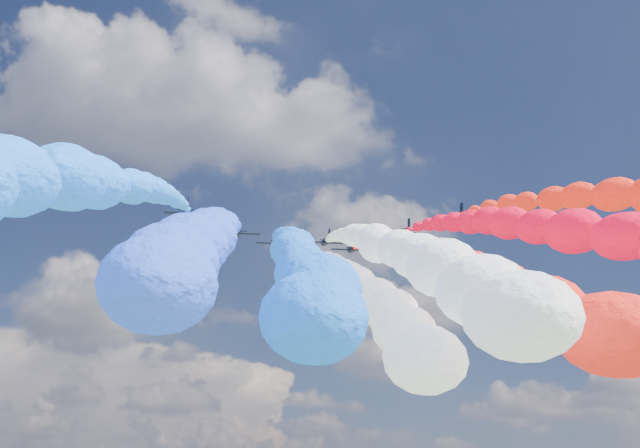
{
  "coord_description": "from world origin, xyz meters",
  "views": [
    {
      "loc": [
        -12.03,
        -150.62,
        48.44
      ],
      "look_at": [
        0.0,
        4.0,
        105.4
      ],
      "focal_mm": 44.59,
      "sensor_mm": 36.0,
      "label": 1
    }
  ],
  "objects": [
    {
      "name": "jet_3",
      "position": [
        1.76,
        9.38,
        103.4
      ],
      "size": [
        10.12,
        13.47,
        5.95
      ],
      "primitive_type": null,
      "rotation": [
        0.26,
        0.0,
        0.05
      ],
      "color": "black"
    },
    {
      "name": "jet_4",
      "position": [
        -0.47,
        22.75,
        103.4
      ],
      "size": [
        9.68,
        13.16,
        5.95
      ],
      "primitive_type": null,
      "rotation": [
        0.26,
        0.0,
        0.01
      ],
      "color": "black"
    },
    {
      "name": "trail_7",
      "position": [
        25.78,
        -69.8,
        80.17
      ],
      "size": [
        5.62,
        120.44,
        49.34
      ],
      "primitive_type": null,
      "color": "red"
    },
    {
      "name": "trail_2",
      "position": [
        -8.53,
        -51.7,
        80.17
      ],
      "size": [
        5.62,
        120.44,
        49.34
      ],
      "primitive_type": null,
      "color": "blue"
    },
    {
      "name": "trail_3",
      "position": [
        1.76,
        -53.25,
        80.17
      ],
      "size": [
        5.62,
        120.44,
        49.34
      ],
      "primitive_type": null,
      "color": "silver"
    },
    {
      "name": "jet_5",
      "position": [
        7.96,
        13.84,
        103.4
      ],
      "size": [
        9.82,
        13.26,
        5.95
      ],
      "primitive_type": null,
      "rotation": [
        0.26,
        0.0,
        0.03
      ],
      "color": "black"
    },
    {
      "name": "trail_6",
      "position": [
        17.35,
        -60.66,
        80.17
      ],
      "size": [
        5.62,
        120.44,
        49.34
      ],
      "primitive_type": null,
      "color": "red"
    },
    {
      "name": "jet_2",
      "position": [
        -8.53,
        10.92,
        103.4
      ],
      "size": [
        10.25,
        13.56,
        5.95
      ],
      "primitive_type": null,
      "rotation": [
        0.26,
        0.0,
        0.06
      ],
      "color": "black"
    },
    {
      "name": "trail_4",
      "position": [
        -0.47,
        -39.87,
        80.17
      ],
      "size": [
        5.62,
        120.44,
        49.34
      ],
      "primitive_type": null,
      "color": "white"
    },
    {
      "name": "jet_0",
      "position": [
        -25.96,
        -5.9,
        103.4
      ],
      "size": [
        9.66,
        13.15,
        5.95
      ],
      "primitive_type": null,
      "rotation": [
        0.26,
        0.0,
        0.01
      ],
      "color": "black"
    },
    {
      "name": "trail_0",
      "position": [
        -25.96,
        -68.53,
        80.17
      ],
      "size": [
        5.62,
        120.44,
        49.34
      ],
      "primitive_type": null,
      "color": "blue"
    },
    {
      "name": "jet_6",
      "position": [
        17.35,
        1.96,
        103.4
      ],
      "size": [
        9.78,
        13.23,
        5.95
      ],
      "primitive_type": null,
      "rotation": [
        0.26,
        0.0,
        0.02
      ],
      "color": "black"
    },
    {
      "name": "trail_1",
      "position": [
        -17.13,
        -57.54,
        80.17
      ],
      "size": [
        5.62,
        120.44,
        49.34
      ],
      "primitive_type": null,
      "color": "blue"
    },
    {
      "name": "trail_5",
      "position": [
        7.96,
        -48.78,
        80.17
      ],
      "size": [
        5.62,
        120.44,
        49.34
      ],
      "primitive_type": null,
      "color": "red"
    },
    {
      "name": "jet_7",
      "position": [
        25.78,
        -7.17,
        103.4
      ],
      "size": [
        10.04,
        13.42,
        5.95
      ],
      "primitive_type": null,
      "rotation": [
        0.26,
        0.0,
        0.04
      ],
      "color": "black"
    },
    {
      "name": "jet_1",
      "position": [
        -17.13,
        5.08,
        103.4
      ],
      "size": [
        9.8,
        13.25,
        5.95
      ],
      "primitive_type": null,
      "rotation": [
        0.26,
        0.0,
        0.02
      ],
      "color": "black"
    }
  ]
}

